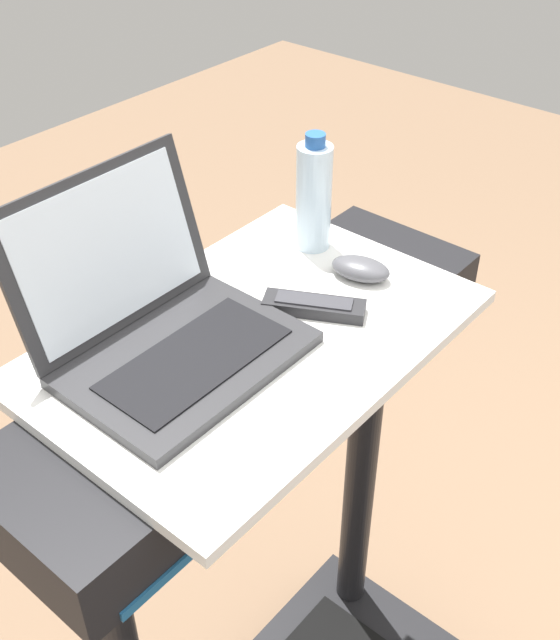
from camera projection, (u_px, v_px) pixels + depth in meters
desk_board at (255, 339)px, 1.19m from camera, size 0.67×0.45×0.02m
laptop at (161, 323)px, 1.13m from camera, size 0.34×0.31×0.25m
computer_mouse at (361, 269)px, 1.30m from camera, size 0.08×0.11×0.03m
water_bottle at (314, 196)px, 1.33m from camera, size 0.06×0.06×0.21m
tv_remote at (314, 306)px, 1.23m from camera, size 0.12×0.16×0.02m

